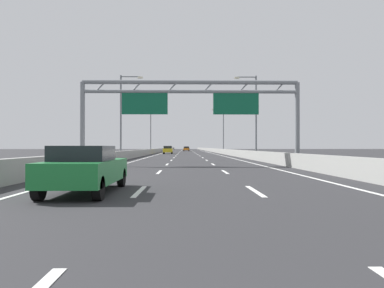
{
  "coord_description": "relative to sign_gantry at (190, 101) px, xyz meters",
  "views": [
    {
      "loc": [
        -0.38,
        0.64,
        1.39
      ],
      "look_at": [
        0.93,
        74.92,
        1.91
      ],
      "focal_mm": 35.75,
      "sensor_mm": 36.0,
      "label": 1
    }
  ],
  "objects": [
    {
      "name": "lane_dash_left_9",
      "position": [
        -1.8,
        55.42,
        -4.81
      ],
      "size": [
        0.16,
        3.0,
        0.01
      ],
      "primitive_type": "cube",
      "color": "white",
      "rests_on": "ground_plane"
    },
    {
      "name": "lane_dash_right_3",
      "position": [
        1.8,
        1.42,
        -4.81
      ],
      "size": [
        0.16,
        3.0,
        0.01
      ],
      "primitive_type": "cube",
      "color": "white",
      "rests_on": "ground_plane"
    },
    {
      "name": "barrier_right",
      "position": [
        6.9,
        80.92,
        -4.34
      ],
      "size": [
        0.45,
        220.0,
        0.95
      ],
      "color": "#9E9E99",
      "rests_on": "ground_plane"
    },
    {
      "name": "ground_plane",
      "position": [
        -0.0,
        70.92,
        -4.82
      ],
      "size": [
        260.0,
        260.0,
        0.0
      ],
      "primitive_type": "plane",
      "color": "#2D2D30"
    },
    {
      "name": "lane_dash_left_3",
      "position": [
        -1.8,
        1.42,
        -4.81
      ],
      "size": [
        0.16,
        3.0,
        0.01
      ],
      "primitive_type": "cube",
      "color": "white",
      "rests_on": "ground_plane"
    },
    {
      "name": "lane_dash_left_7",
      "position": [
        -1.8,
        37.42,
        -4.81
      ],
      "size": [
        0.16,
        3.0,
        0.01
      ],
      "primitive_type": "cube",
      "color": "white",
      "rests_on": "ground_plane"
    },
    {
      "name": "lane_dash_right_1",
      "position": [
        1.8,
        -16.58,
        -4.81
      ],
      "size": [
        0.16,
        3.0,
        0.01
      ],
      "primitive_type": "cube",
      "color": "white",
      "rests_on": "ground_plane"
    },
    {
      "name": "lane_dash_right_15",
      "position": [
        1.8,
        109.42,
        -4.81
      ],
      "size": [
        0.16,
        3.0,
        0.01
      ],
      "primitive_type": "cube",
      "color": "white",
      "rests_on": "ground_plane"
    },
    {
      "name": "lane_dash_right_6",
      "position": [
        1.8,
        28.42,
        -4.81
      ],
      "size": [
        0.16,
        3.0,
        0.01
      ],
      "primitive_type": "cube",
      "color": "white",
      "rests_on": "ground_plane"
    },
    {
      "name": "lane_dash_left_11",
      "position": [
        -1.8,
        73.42,
        -4.81
      ],
      "size": [
        0.16,
        3.0,
        0.01
      ],
      "primitive_type": "cube",
      "color": "white",
      "rests_on": "ground_plane"
    },
    {
      "name": "lane_dash_left_16",
      "position": [
        -1.8,
        118.42,
        -4.81
      ],
      "size": [
        0.16,
        3.0,
        0.01
      ],
      "primitive_type": "cube",
      "color": "white",
      "rests_on": "ground_plane"
    },
    {
      "name": "lane_dash_left_15",
      "position": [
        -1.8,
        109.42,
        -4.81
      ],
      "size": [
        0.16,
        3.0,
        0.01
      ],
      "primitive_type": "cube",
      "color": "white",
      "rests_on": "ground_plane"
    },
    {
      "name": "lane_dash_right_12",
      "position": [
        1.8,
        82.42,
        -4.81
      ],
      "size": [
        0.16,
        3.0,
        0.01
      ],
      "primitive_type": "cube",
      "color": "white",
      "rests_on": "ground_plane"
    },
    {
      "name": "streetlamp_right_far",
      "position": [
        7.46,
        52.33,
        0.58
      ],
      "size": [
        2.58,
        0.28,
        9.5
      ],
      "color": "slate",
      "rests_on": "ground_plane"
    },
    {
      "name": "lane_dash_right_16",
      "position": [
        1.8,
        118.42,
        -4.81
      ],
      "size": [
        0.16,
        3.0,
        0.01
      ],
      "primitive_type": "cube",
      "color": "white",
      "rests_on": "ground_plane"
    },
    {
      "name": "streetlamp_right_mid",
      "position": [
        7.46,
        14.97,
        0.58
      ],
      "size": [
        2.58,
        0.28,
        9.5
      ],
      "color": "slate",
      "rests_on": "ground_plane"
    },
    {
      "name": "yellow_car",
      "position": [
        -3.76,
        45.89,
        -4.04
      ],
      "size": [
        1.78,
        4.19,
        1.54
      ],
      "color": "yellow",
      "rests_on": "ground_plane"
    },
    {
      "name": "lane_dash_left_6",
      "position": [
        -1.8,
        28.42,
        -4.81
      ],
      "size": [
        0.16,
        3.0,
        0.01
      ],
      "primitive_type": "cube",
      "color": "white",
      "rests_on": "ground_plane"
    },
    {
      "name": "barrier_left",
      "position": [
        -6.9,
        80.92,
        -4.34
      ],
      "size": [
        0.45,
        220.0,
        0.95
      ],
      "color": "#9E9E99",
      "rests_on": "ground_plane"
    },
    {
      "name": "orange_car",
      "position": [
        -0.08,
        91.59,
        -4.11
      ],
      "size": [
        1.8,
        4.25,
        1.36
      ],
      "color": "orange",
      "rests_on": "ground_plane"
    },
    {
      "name": "lane_dash_right_2",
      "position": [
        1.8,
        -7.58,
        -4.81
      ],
      "size": [
        0.16,
        3.0,
        0.01
      ],
      "primitive_type": "cube",
      "color": "white",
      "rests_on": "ground_plane"
    },
    {
      "name": "lane_dash_right_5",
      "position": [
        1.8,
        19.42,
        -4.81
      ],
      "size": [
        0.16,
        3.0,
        0.01
      ],
      "primitive_type": "cube",
      "color": "white",
      "rests_on": "ground_plane"
    },
    {
      "name": "edge_line_right",
      "position": [
        5.25,
        58.92,
        -4.81
      ],
      "size": [
        0.16,
        176.0,
        0.01
      ],
      "primitive_type": "cube",
      "color": "white",
      "rests_on": "ground_plane"
    },
    {
      "name": "lane_dash_right_4",
      "position": [
        1.8,
        10.42,
        -4.81
      ],
      "size": [
        0.16,
        3.0,
        0.01
      ],
      "primitive_type": "cube",
      "color": "white",
      "rests_on": "ground_plane"
    },
    {
      "name": "green_car",
      "position": [
        -3.38,
        -16.9,
        -4.08
      ],
      "size": [
        1.75,
        4.61,
        1.42
      ],
      "color": "#1E7A38",
      "rests_on": "ground_plane"
    },
    {
      "name": "lane_dash_right_10",
      "position": [
        1.8,
        64.42,
        -4.81
      ],
      "size": [
        0.16,
        3.0,
        0.01
      ],
      "primitive_type": "cube",
      "color": "white",
      "rests_on": "ground_plane"
    },
    {
      "name": "lane_dash_right_9",
      "position": [
        1.8,
        55.42,
        -4.81
      ],
      "size": [
        0.16,
        3.0,
        0.01
      ],
      "primitive_type": "cube",
      "color": "white",
      "rests_on": "ground_plane"
    },
    {
      "name": "lane_dash_right_11",
      "position": [
        1.8,
        73.42,
        -4.81
      ],
      "size": [
        0.16,
        3.0,
        0.01
      ],
      "primitive_type": "cube",
      "color": "white",
      "rests_on": "ground_plane"
    },
    {
      "name": "lane_dash_left_17",
      "position": [
        -1.8,
        127.42,
        -4.81
      ],
      "size": [
        0.16,
        3.0,
        0.01
      ],
      "primitive_type": "cube",
      "color": "white",
      "rests_on": "ground_plane"
    },
    {
      "name": "lane_dash_left_12",
      "position": [
        -1.8,
        82.42,
        -4.81
      ],
      "size": [
        0.16,
        3.0,
        0.01
      ],
      "primitive_type": "cube",
      "color": "white",
      "rests_on": "ground_plane"
    },
    {
      "name": "lane_dash_right_14",
      "position": [
        1.8,
        100.42,
        -4.81
      ],
      "size": [
        0.16,
        3.0,
        0.01
      ],
      "primitive_type": "cube",
      "color": "white",
      "rests_on": "ground_plane"
    },
    {
      "name": "lane_dash_left_4",
      "position": [
        -1.8,
        10.42,
        -4.81
      ],
      "size": [
        0.16,
        3.0,
        0.01
      ],
      "primitive_type": "cube",
      "color": "white",
      "rests_on": "ground_plane"
    },
    {
      "name": "lane_dash_left_10",
      "position": [
        -1.8,
        64.42,
        -4.81
      ],
      "size": [
        0.16,
        3.0,
        0.01
      ],
      "primitive_type": "cube",
      "color": "white",
      "rests_on": "ground_plane"
    },
    {
      "name": "lane_dash_right_8",
      "position": [
        1.8,
        46.42,
        -4.81
      ],
      "size": [
        0.16,
        3.0,
        0.01
      ],
      "primitive_type": "cube",
      "color": "white",
      "rests_on": "ground_plane"
    },
    {
      "name": "lane_dash_left_2",
      "position": [
        -1.8,
        -7.58,
        -4.81
      ],
      "size": [
        0.16,
        3.0,
        0.01
      ],
      "primitive_type": "cube",
      "color": "white",
      "rests_on": "ground_plane"
    },
    {
      "name": "sign_gantry",
      "position": [
        0.0,
        0.0,
        0.0
      ],
      "size": [
        16.39,
        0.36,
        6.36
      ],
      "color": "gray",
      "rests_on": "ground_plane"
    },
    {
      "name": "lane_dash_left_14",
      "position": [
        -1.8,
        100.42,
        -4.81
      ],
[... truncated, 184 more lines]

